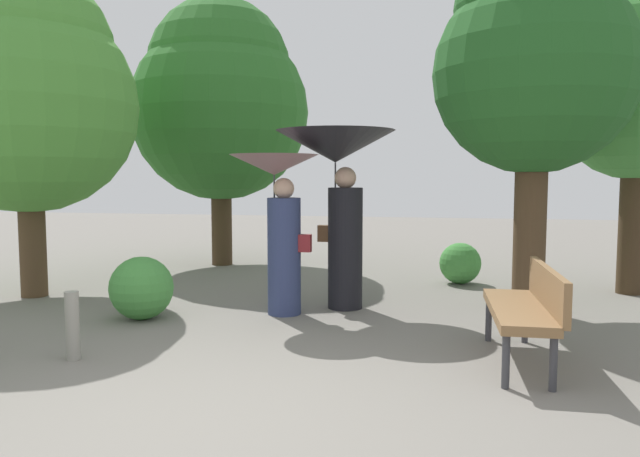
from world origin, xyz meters
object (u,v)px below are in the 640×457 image
Objects in this scene: path_marker_post at (72,326)px; person_left at (279,206)px; tree_near_left at (26,88)px; tree_near_right at (535,53)px; tree_mid_left at (220,98)px; tree_mid_right at (638,86)px; person_right at (338,172)px; park_bench at (528,305)px.

person_left is at bearing 58.34° from path_marker_post.
tree_near_right reaches higher than tree_near_left.
tree_mid_left reaches higher than tree_near_right.
tree_near_right is 1.08× the size of tree_mid_right.
person_left is 3.06× the size of path_marker_post.
tree_near_right is (2.85, 0.69, 1.74)m from person_left.
person_right is 0.50× the size of tree_near_left.
tree_mid_left is at bearing 33.95° from person_left.
person_right is (0.61, 0.46, 0.39)m from person_left.
tree_mid_right reaches higher than person_left.
tree_mid_right is at bearing 43.53° from tree_near_right.
tree_mid_left is at bearing 44.57° from person_right.
person_right is at bearing 53.31° from path_marker_post.
person_right is 0.52× the size of tree_mid_right.
park_bench is 3.93m from path_marker_post.
tree_mid_right is (4.37, 2.14, 1.53)m from person_left.
tree_near_left is 3.54m from tree_mid_left.
tree_mid_right is (1.79, 3.52, 2.28)m from park_bench.
person_right is 4.24m from tree_near_left.
tree_mid_right is 7.49m from path_marker_post.
tree_near_left is (-3.49, 0.33, 1.49)m from person_left.
tree_mid_left reaches higher than person_right.
person_left is 0.86m from person_right.
tree_near_right is at bearing -136.47° from tree_mid_right.
tree_mid_left reaches higher than path_marker_post.
tree_mid_left is (-4.64, 4.95, 2.47)m from park_bench.
path_marker_post is at bearing 147.16° from person_right.
tree_near_left is at bearing -167.06° from tree_mid_right.
tree_near_left is at bearing -176.70° from tree_near_right.
park_bench is (1.97, -1.84, -1.14)m from person_right.
person_left is 3.81m from tree_near_left.
tree_near_left reaches higher than person_left.
tree_mid_left reaches higher than tree_near_left.
path_marker_post is at bearing -146.11° from tree_near_right.
park_bench is at bearing -114.43° from person_left.
tree_mid_right is (7.86, 1.81, 0.04)m from tree_near_left.
person_right reaches higher than path_marker_post.
tree_near_left is (-4.10, -0.13, 1.10)m from person_right.
tree_near_right reaches higher than path_marker_post.
tree_near_right is at bearing 3.30° from tree_near_left.
tree_mid_left is at bearing -138.19° from park_bench.
tree_near_right is 7.37× the size of path_marker_post.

